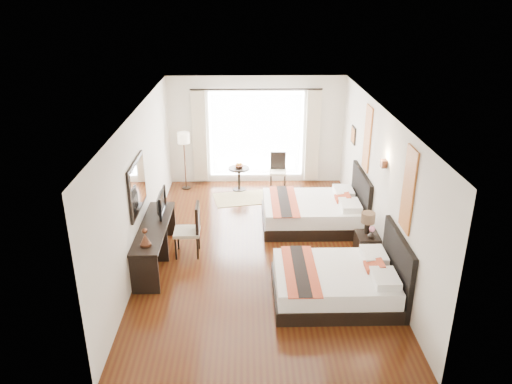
{
  "coord_description": "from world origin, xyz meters",
  "views": [
    {
      "loc": [
        -0.27,
        -8.73,
        4.86
      ],
      "look_at": [
        -0.08,
        0.24,
        1.14
      ],
      "focal_mm": 35.0,
      "sensor_mm": 36.0,
      "label": 1
    }
  ],
  "objects_px": {
    "nightstand": "(367,246)",
    "bed_near": "(340,282)",
    "television": "(158,203)",
    "bed_far": "(315,211)",
    "side_table": "(239,179)",
    "table_lamp": "(368,219)",
    "console_desk": "(155,244)",
    "desk_chair": "(189,239)",
    "floor_lamp": "(184,142)",
    "vase": "(372,235)",
    "window_chair": "(278,177)",
    "fruit_bowl": "(239,167)"
  },
  "relations": [
    {
      "from": "desk_chair",
      "to": "table_lamp",
      "type": "bearing_deg",
      "value": 176.66
    },
    {
      "from": "vase",
      "to": "floor_lamp",
      "type": "xyz_separation_m",
      "value": [
        -3.88,
        3.79,
        0.68
      ]
    },
    {
      "from": "console_desk",
      "to": "fruit_bowl",
      "type": "distance_m",
      "value": 3.88
    },
    {
      "from": "bed_far",
      "to": "television",
      "type": "distance_m",
      "value": 3.41
    },
    {
      "from": "console_desk",
      "to": "nightstand",
      "type": "bearing_deg",
      "value": 0.69
    },
    {
      "from": "nightstand",
      "to": "table_lamp",
      "type": "distance_m",
      "value": 0.54
    },
    {
      "from": "bed_near",
      "to": "television",
      "type": "distance_m",
      "value": 3.77
    },
    {
      "from": "nightstand",
      "to": "side_table",
      "type": "relative_size",
      "value": 0.85
    },
    {
      "from": "nightstand",
      "to": "television",
      "type": "height_order",
      "value": "television"
    },
    {
      "from": "bed_far",
      "to": "nightstand",
      "type": "height_order",
      "value": "bed_far"
    },
    {
      "from": "television",
      "to": "floor_lamp",
      "type": "distance_m",
      "value": 3.15
    },
    {
      "from": "bed_near",
      "to": "fruit_bowl",
      "type": "relative_size",
      "value": 8.69
    },
    {
      "from": "nightstand",
      "to": "bed_near",
      "type": "bearing_deg",
      "value": -120.06
    },
    {
      "from": "vase",
      "to": "window_chair",
      "type": "relative_size",
      "value": 0.16
    },
    {
      "from": "bed_far",
      "to": "vase",
      "type": "bearing_deg",
      "value": -62.97
    },
    {
      "from": "bed_near",
      "to": "television",
      "type": "xyz_separation_m",
      "value": [
        -3.24,
        1.81,
        0.68
      ]
    },
    {
      "from": "desk_chair",
      "to": "window_chair",
      "type": "bearing_deg",
      "value": -120.4
    },
    {
      "from": "table_lamp",
      "to": "side_table",
      "type": "distance_m",
      "value": 4.25
    },
    {
      "from": "desk_chair",
      "to": "window_chair",
      "type": "relative_size",
      "value": 1.16
    },
    {
      "from": "television",
      "to": "fruit_bowl",
      "type": "height_order",
      "value": "television"
    },
    {
      "from": "television",
      "to": "table_lamp",
      "type": "bearing_deg",
      "value": -97.45
    },
    {
      "from": "television",
      "to": "nightstand",
      "type": "bearing_deg",
      "value": -98.56
    },
    {
      "from": "television",
      "to": "console_desk",
      "type": "bearing_deg",
      "value": 176.5
    },
    {
      "from": "bed_far",
      "to": "table_lamp",
      "type": "height_order",
      "value": "bed_far"
    },
    {
      "from": "vase",
      "to": "fruit_bowl",
      "type": "distance_m",
      "value": 4.43
    },
    {
      "from": "desk_chair",
      "to": "floor_lamp",
      "type": "relative_size",
      "value": 0.71
    },
    {
      "from": "television",
      "to": "floor_lamp",
      "type": "relative_size",
      "value": 0.52
    },
    {
      "from": "window_chair",
      "to": "nightstand",
      "type": "bearing_deg",
      "value": 25.52
    },
    {
      "from": "table_lamp",
      "to": "floor_lamp",
      "type": "distance_m",
      "value": 5.26
    },
    {
      "from": "bed_near",
      "to": "vase",
      "type": "relative_size",
      "value": 14.26
    },
    {
      "from": "bed_far",
      "to": "nightstand",
      "type": "relative_size",
      "value": 4.17
    },
    {
      "from": "side_table",
      "to": "bed_near",
      "type": "bearing_deg",
      "value": -70.31
    },
    {
      "from": "table_lamp",
      "to": "floor_lamp",
      "type": "relative_size",
      "value": 0.28
    },
    {
      "from": "bed_near",
      "to": "desk_chair",
      "type": "relative_size",
      "value": 1.96
    },
    {
      "from": "vase",
      "to": "desk_chair",
      "type": "distance_m",
      "value": 3.48
    },
    {
      "from": "nightstand",
      "to": "table_lamp",
      "type": "height_order",
      "value": "table_lamp"
    },
    {
      "from": "nightstand",
      "to": "television",
      "type": "relative_size",
      "value": 0.66
    },
    {
      "from": "nightstand",
      "to": "vase",
      "type": "bearing_deg",
      "value": -79.68
    },
    {
      "from": "bed_far",
      "to": "console_desk",
      "type": "relative_size",
      "value": 0.98
    },
    {
      "from": "side_table",
      "to": "vase",
      "type": "bearing_deg",
      "value": -55.53
    },
    {
      "from": "bed_far",
      "to": "side_table",
      "type": "xyz_separation_m",
      "value": [
        -1.68,
        2.03,
        -0.01
      ]
    },
    {
      "from": "bed_far",
      "to": "fruit_bowl",
      "type": "relative_size",
      "value": 9.05
    },
    {
      "from": "desk_chair",
      "to": "bed_far",
      "type": "bearing_deg",
      "value": -155.47
    },
    {
      "from": "floor_lamp",
      "to": "fruit_bowl",
      "type": "distance_m",
      "value": 1.51
    },
    {
      "from": "table_lamp",
      "to": "television",
      "type": "distance_m",
      "value": 4.02
    },
    {
      "from": "floor_lamp",
      "to": "bed_near",
      "type": "bearing_deg",
      "value": -58.01
    },
    {
      "from": "bed_far",
      "to": "console_desk",
      "type": "xyz_separation_m",
      "value": [
        -3.22,
        -1.52,
        0.06
      ]
    },
    {
      "from": "television",
      "to": "desk_chair",
      "type": "xyz_separation_m",
      "value": [
        0.58,
        -0.28,
        -0.66
      ]
    },
    {
      "from": "nightstand",
      "to": "table_lamp",
      "type": "xyz_separation_m",
      "value": [
        -0.01,
        0.08,
        0.54
      ]
    },
    {
      "from": "floor_lamp",
      "to": "window_chair",
      "type": "relative_size",
      "value": 1.64
    }
  ]
}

